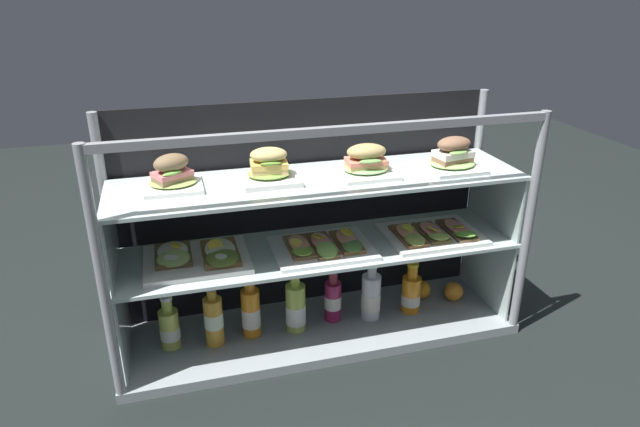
% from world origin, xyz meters
% --- Properties ---
extents(ground_plane, '(6.00, 6.00, 0.02)m').
position_xyz_m(ground_plane, '(0.00, 0.00, -0.01)').
color(ground_plane, black).
rests_on(ground_plane, ground).
extents(case_base_deck, '(1.42, 0.40, 0.04)m').
position_xyz_m(case_base_deck, '(0.00, 0.00, 0.02)').
color(case_base_deck, '#969EA3').
rests_on(case_base_deck, ground).
extents(case_frame, '(1.42, 0.40, 0.83)m').
position_xyz_m(case_frame, '(0.00, 0.12, 0.46)').
color(case_frame, gray).
rests_on(case_frame, ground).
extents(riser_lower_tier, '(1.36, 0.34, 0.31)m').
position_xyz_m(riser_lower_tier, '(0.00, 0.00, 0.19)').
color(riser_lower_tier, silver).
rests_on(riser_lower_tier, case_base_deck).
extents(shelf_lower_glass, '(1.37, 0.36, 0.01)m').
position_xyz_m(shelf_lower_glass, '(0.00, 0.00, 0.35)').
color(shelf_lower_glass, silver).
rests_on(shelf_lower_glass, riser_lower_tier).
extents(riser_upper_tier, '(1.36, 0.34, 0.24)m').
position_xyz_m(riser_upper_tier, '(0.00, 0.00, 0.48)').
color(riser_upper_tier, silver).
rests_on(riser_upper_tier, shelf_lower_glass).
extents(shelf_upper_glass, '(1.37, 0.36, 0.01)m').
position_xyz_m(shelf_upper_glass, '(0.00, 0.00, 0.60)').
color(shelf_upper_glass, silver).
rests_on(shelf_upper_glass, riser_upper_tier).
extents(plated_roll_sandwich_right_of_center, '(0.18, 0.18, 0.11)m').
position_xyz_m(plated_roll_sandwich_right_of_center, '(-0.47, 0.04, 0.65)').
color(plated_roll_sandwich_right_of_center, white).
rests_on(plated_roll_sandwich_right_of_center, shelf_upper_glass).
extents(plated_roll_sandwich_far_right, '(0.19, 0.19, 0.11)m').
position_xyz_m(plated_roll_sandwich_far_right, '(-0.17, 0.02, 0.65)').
color(plated_roll_sandwich_far_right, white).
rests_on(plated_roll_sandwich_far_right, shelf_upper_glass).
extents(plated_roll_sandwich_near_left_corner, '(0.19, 0.19, 0.11)m').
position_xyz_m(plated_roll_sandwich_near_left_corner, '(0.16, -0.01, 0.65)').
color(plated_roll_sandwich_near_left_corner, white).
rests_on(plated_roll_sandwich_near_left_corner, shelf_upper_glass).
extents(plated_roll_sandwich_center, '(0.19, 0.19, 0.12)m').
position_xyz_m(plated_roll_sandwich_center, '(0.47, -0.03, 0.65)').
color(plated_roll_sandwich_center, white).
rests_on(plated_roll_sandwich_center, shelf_upper_glass).
extents(open_sandwich_tray_center, '(0.34, 0.26, 0.06)m').
position_xyz_m(open_sandwich_tray_center, '(-0.42, 0.00, 0.38)').
color(open_sandwich_tray_center, white).
rests_on(open_sandwich_tray_center, shelf_lower_glass).
extents(open_sandwich_tray_mid_right, '(0.34, 0.26, 0.06)m').
position_xyz_m(open_sandwich_tray_mid_right, '(0.00, -0.03, 0.38)').
color(open_sandwich_tray_mid_right, white).
rests_on(open_sandwich_tray_mid_right, shelf_lower_glass).
extents(open_sandwich_tray_near_right_corner, '(0.34, 0.26, 0.05)m').
position_xyz_m(open_sandwich_tray_near_right_corner, '(0.41, -0.04, 0.37)').
color(open_sandwich_tray_near_right_corner, white).
rests_on(open_sandwich_tray_near_right_corner, shelf_lower_glass).
extents(juice_bottle_front_right_end, '(0.07, 0.07, 0.20)m').
position_xyz_m(juice_bottle_front_right_end, '(-0.53, 0.02, 0.11)').
color(juice_bottle_front_right_end, '#BFCB55').
rests_on(juice_bottle_front_right_end, case_base_deck).
extents(juice_bottle_back_right, '(0.07, 0.07, 0.23)m').
position_xyz_m(juice_bottle_back_right, '(-0.39, -0.01, 0.13)').
color(juice_bottle_back_right, gold).
rests_on(juice_bottle_back_right, case_base_deck).
extents(juice_bottle_tucked_behind, '(0.07, 0.07, 0.23)m').
position_xyz_m(juice_bottle_tucked_behind, '(-0.25, 0.01, 0.13)').
color(juice_bottle_tucked_behind, orange).
rests_on(juice_bottle_tucked_behind, case_base_deck).
extents(juice_bottle_front_middle, '(0.07, 0.07, 0.23)m').
position_xyz_m(juice_bottle_front_middle, '(-0.09, -0.00, 0.12)').
color(juice_bottle_front_middle, '#B7CD55').
rests_on(juice_bottle_front_middle, case_base_deck).
extents(juice_bottle_near_post, '(0.06, 0.06, 0.22)m').
position_xyz_m(juice_bottle_near_post, '(0.06, 0.03, 0.12)').
color(juice_bottle_near_post, '#911C48').
rests_on(juice_bottle_near_post, case_base_deck).
extents(juice_bottle_front_second, '(0.07, 0.07, 0.23)m').
position_xyz_m(juice_bottle_front_second, '(0.20, -0.00, 0.12)').
color(juice_bottle_front_second, white).
rests_on(juice_bottle_front_second, case_base_deck).
extents(juice_bottle_front_fourth, '(0.07, 0.07, 0.21)m').
position_xyz_m(juice_bottle_front_fourth, '(0.36, -0.00, 0.11)').
color(juice_bottle_front_fourth, orange).
rests_on(juice_bottle_front_fourth, case_base_deck).
extents(orange_fruit_beside_bottles, '(0.07, 0.07, 0.07)m').
position_xyz_m(orange_fruit_beside_bottles, '(0.56, 0.03, 0.07)').
color(orange_fruit_beside_bottles, orange).
rests_on(orange_fruit_beside_bottles, case_base_deck).
extents(orange_fruit_near_left_post, '(0.07, 0.07, 0.07)m').
position_xyz_m(orange_fruit_near_left_post, '(0.44, 0.07, 0.07)').
color(orange_fruit_near_left_post, orange).
rests_on(orange_fruit_near_left_post, case_base_deck).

